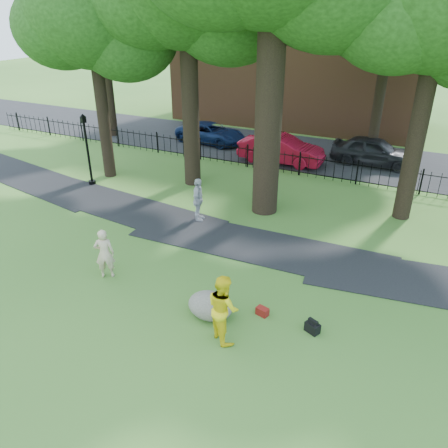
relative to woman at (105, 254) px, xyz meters
The scene contains 16 objects.
ground 2.93m from the woman, ahead, with size 120.00×120.00×0.00m, color #366523.
footpath 5.67m from the woman, 47.41° to the left, with size 36.00×2.60×0.03m, color black.
street 16.48m from the woman, 80.25° to the left, with size 80.00×7.00×0.02m, color black.
iron_fence 12.54m from the woman, 77.15° to the left, with size 44.00×0.04×1.20m.
brick_building 24.79m from the woman, 92.86° to the left, with size 18.00×8.00×12.00m, color brown.
tree_row 11.76m from the woman, 69.03° to the left, with size 26.82×7.96×12.42m.
woman is the anchor object (origin of this frame).
man 4.92m from the woman, 11.42° to the right, with size 0.96×0.75×1.98m, color yellow.
pedestrian 5.13m from the woman, 82.59° to the left, with size 1.09×0.45×1.86m, color #ACADB1.
boulder 4.10m from the woman, ahead, with size 1.35×1.02×0.79m, color gray.
lamppost 8.87m from the woman, 134.55° to the left, with size 0.35×0.35×3.57m.
backpack 6.99m from the woman, ahead, with size 0.40×0.25×0.30m, color black.
red_bag 5.49m from the woman, ahead, with size 0.36×0.22×0.24m, color maroon.
red_sedan 13.82m from the woman, 85.02° to the left, with size 1.69×4.84×1.59m, color #A30C24.
navy_van 16.16m from the woman, 105.41° to the left, with size 2.15×4.66×1.30m, color #0E1E46.
grey_car 16.83m from the woman, 69.07° to the left, with size 1.88×4.67×1.59m, color black.
Camera 1 is at (6.17, -9.53, 8.16)m, focal length 35.00 mm.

